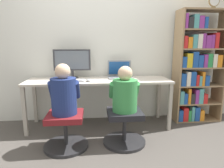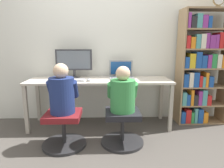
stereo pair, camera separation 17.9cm
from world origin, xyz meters
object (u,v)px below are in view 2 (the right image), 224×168
at_px(bookshelf, 200,69).
at_px(desk_clock, 219,0).
at_px(desktop_monitor, 74,62).
at_px(person_at_laptop, 123,93).
at_px(person_at_monitor, 62,92).
at_px(laptop, 121,74).
at_px(office_chair_left, 64,129).
at_px(office_chair_right, 122,127).
at_px(keyboard, 71,80).

distance_m(bookshelf, desk_clock, 1.02).
distance_m(desktop_monitor, person_at_laptop, 1.09).
relative_size(person_at_monitor, person_at_laptop, 1.07).
bearing_deg(laptop, desktop_monitor, 176.88).
xyz_separation_m(person_at_laptop, desk_clock, (1.41, 0.60, 1.21)).
xyz_separation_m(office_chair_left, person_at_laptop, (0.74, 0.04, 0.45)).
bearing_deg(person_at_laptop, laptop, 87.10).
relative_size(desktop_monitor, bookshelf, 0.32).
bearing_deg(person_at_laptop, office_chair_right, -90.00).
distance_m(office_chair_left, person_at_laptop, 0.87).
xyz_separation_m(keyboard, desk_clock, (2.13, 0.12, 1.13)).
relative_size(desktop_monitor, office_chair_left, 1.04).
relative_size(office_chair_right, bookshelf, 0.31).
bearing_deg(keyboard, desktop_monitor, 88.91).
bearing_deg(person_at_laptop, desktop_monitor, 132.65).
xyz_separation_m(person_at_laptop, bookshelf, (1.26, 0.67, 0.20)).
bearing_deg(office_chair_left, person_at_laptop, 3.22).
distance_m(desktop_monitor, keyboard, 0.38).
bearing_deg(keyboard, desk_clock, 3.19).
bearing_deg(keyboard, office_chair_right, -33.93).
bearing_deg(desktop_monitor, person_at_laptop, -47.35).
xyz_separation_m(desktop_monitor, person_at_laptop, (0.71, -0.77, -0.31)).
xyz_separation_m(desktop_monitor, keyboard, (-0.01, -0.29, -0.24)).
bearing_deg(bookshelf, desk_clock, -27.33).
relative_size(laptop, person_at_monitor, 0.62).
bearing_deg(desktop_monitor, person_at_monitor, -92.02).
bearing_deg(person_at_monitor, keyboard, 87.45).
bearing_deg(bookshelf, keyboard, -174.31).
bearing_deg(desk_clock, person_at_laptop, -157.15).
bearing_deg(bookshelf, office_chair_left, -160.31).
bearing_deg(office_chair_left, bookshelf, 19.69).
bearing_deg(office_chair_right, person_at_monitor, -177.42).
bearing_deg(office_chair_right, desk_clock, 22.98).
bearing_deg(keyboard, office_chair_left, -92.52).
bearing_deg(keyboard, laptop, 18.55).
xyz_separation_m(desktop_monitor, desk_clock, (2.12, -0.17, 0.89)).
relative_size(laptop, bookshelf, 0.21).
bearing_deg(desk_clock, person_at_monitor, -163.61).
xyz_separation_m(bookshelf, desk_clock, (0.15, -0.08, 1.01)).
bearing_deg(desktop_monitor, bookshelf, -2.79).
height_order(person_at_monitor, person_at_laptop, person_at_monitor).
distance_m(desktop_monitor, office_chair_left, 1.12).
height_order(laptop, person_at_laptop, laptop).
bearing_deg(office_chair_left, desktop_monitor, 87.99).
xyz_separation_m(keyboard, bookshelf, (1.98, 0.20, 0.12)).
height_order(desktop_monitor, laptop, desktop_monitor).
height_order(keyboard, person_at_monitor, person_at_monitor).
height_order(keyboard, person_at_laptop, person_at_laptop).
bearing_deg(desk_clock, office_chair_right, -157.02).
height_order(desktop_monitor, keyboard, desktop_monitor).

